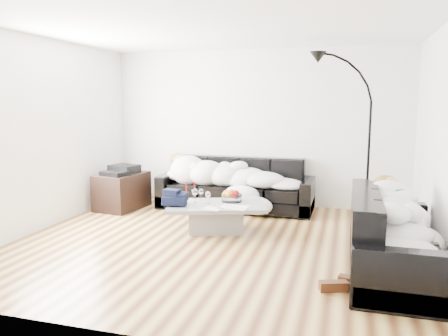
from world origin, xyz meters
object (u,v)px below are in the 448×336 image
(sofa_back, at_px, (235,184))
(sofa_right, at_px, (395,233))
(fruit_bowl, at_px, (232,195))
(wine_glass_c, at_px, (208,198))
(coffee_table, at_px, (216,218))
(candle_right, at_px, (195,190))
(sleeper_back, at_px, (235,171))
(av_cabinet, at_px, (122,191))
(wine_glass_a, at_px, (201,195))
(floor_lamp, at_px, (369,150))
(shoes, at_px, (342,284))
(wine_glass_b, at_px, (195,195))
(stereo, at_px, (121,170))
(candle_left, at_px, (186,190))
(sleeper_right, at_px, (396,212))

(sofa_back, distance_m, sofa_right, 3.12)
(fruit_bowl, bearing_deg, sofa_right, -27.53)
(wine_glass_c, bearing_deg, coffee_table, 13.89)
(wine_glass_c, height_order, candle_right, candle_right)
(sofa_back, bearing_deg, sofa_right, -43.90)
(sleeper_back, distance_m, candle_right, 1.06)
(sofa_right, relative_size, av_cabinet, 2.39)
(wine_glass_a, bearing_deg, floor_lamp, 18.70)
(shoes, bearing_deg, candle_right, 132.58)
(wine_glass_b, xyz_separation_m, candle_right, (-0.09, 0.23, 0.02))
(candle_right, height_order, av_cabinet, candle_right)
(sofa_back, bearing_deg, shoes, -57.39)
(sofa_right, bearing_deg, coffee_table, 68.59)
(stereo, bearing_deg, sofa_back, 30.67)
(sofa_back, relative_size, sleeper_back, 1.18)
(sleeper_back, xyz_separation_m, shoes, (1.75, -2.69, -0.58))
(sofa_right, bearing_deg, candle_left, 67.67)
(sofa_back, relative_size, candle_left, 11.11)
(sofa_right, xyz_separation_m, av_cabinet, (-4.03, 1.65, -0.12))
(candle_left, distance_m, floor_lamp, 2.62)
(candle_right, bearing_deg, sofa_back, 72.91)
(sofa_right, distance_m, candle_right, 2.80)
(coffee_table, height_order, av_cabinet, av_cabinet)
(stereo, bearing_deg, candle_right, -5.70)
(wine_glass_c, xyz_separation_m, stereo, (-1.75, 0.83, 0.18))
(fruit_bowl, xyz_separation_m, av_cabinet, (-2.02, 0.61, -0.18))
(sofa_back, xyz_separation_m, shoes, (1.75, -2.74, -0.36))
(wine_glass_c, height_order, floor_lamp, floor_lamp)
(wine_glass_a, height_order, av_cabinet, av_cabinet)
(sofa_back, xyz_separation_m, candle_right, (-0.32, -1.05, 0.09))
(sleeper_back, xyz_separation_m, wine_glass_a, (-0.20, -1.10, -0.17))
(sofa_back, xyz_separation_m, wine_glass_b, (-0.24, -1.29, 0.06))
(av_cabinet, bearing_deg, coffee_table, -15.20)
(av_cabinet, relative_size, stereo, 1.92)
(sleeper_back, bearing_deg, sofa_right, -43.23)
(wine_glass_a, xyz_separation_m, stereo, (-1.59, 0.64, 0.19))
(sofa_right, bearing_deg, wine_glass_c, 70.04)
(wine_glass_b, height_order, wine_glass_c, wine_glass_b)
(sofa_back, height_order, sleeper_right, sleeper_right)
(sleeper_back, bearing_deg, wine_glass_a, -100.17)
(shoes, distance_m, av_cabinet, 4.19)
(sleeper_back, height_order, wine_glass_b, sleeper_back)
(sofa_back, xyz_separation_m, sleeper_back, (0.00, -0.05, 0.22))
(wine_glass_a, relative_size, av_cabinet, 0.19)
(sofa_back, relative_size, floor_lamp, 1.17)
(wine_glass_a, xyz_separation_m, candle_right, (-0.13, 0.09, 0.04))
(candle_right, relative_size, floor_lamp, 0.11)
(sofa_right, relative_size, sleeper_back, 0.95)
(sleeper_back, relative_size, coffee_table, 1.63)
(wine_glass_c, height_order, candle_left, candle_left)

